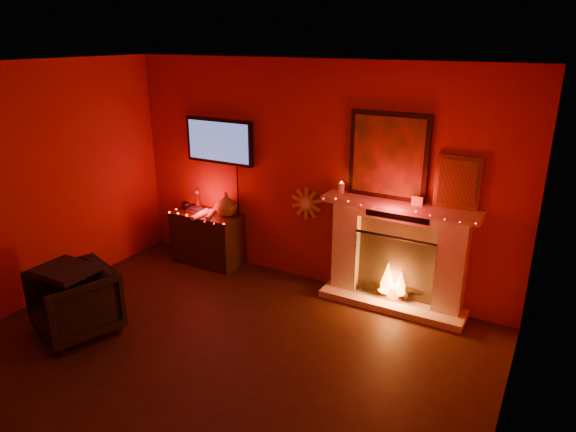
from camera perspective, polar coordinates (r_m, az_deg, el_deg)
name	(u,v)px	position (r m, az deg, el deg)	size (l,w,h in m)	color
room	(169,247)	(4.19, -13.08, -3.40)	(5.00, 5.00, 5.00)	black
fireplace	(397,245)	(5.86, 12.01, -3.20)	(1.72, 0.40, 2.18)	#EFDFC9
tv	(219,141)	(6.71, -7.63, 8.21)	(1.00, 0.07, 1.24)	black
sunburst_clock	(306,203)	(6.25, 2.03, 1.40)	(0.40, 0.03, 0.40)	gold
console_table	(209,235)	(6.98, -8.78, -2.07)	(0.93, 0.54, 1.01)	black
armchair	(74,302)	(5.77, -22.65, -8.83)	(0.75, 0.77, 0.70)	black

